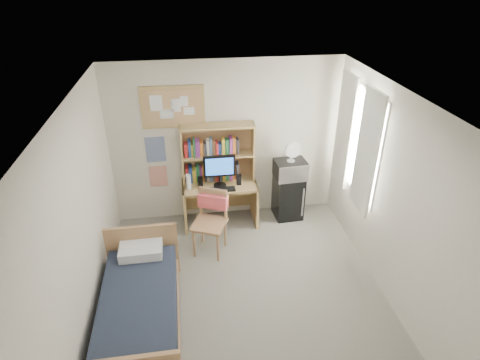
{
  "coord_description": "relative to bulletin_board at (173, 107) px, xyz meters",
  "views": [
    {
      "loc": [
        -0.6,
        -3.69,
        3.84
      ],
      "look_at": [
        0.1,
        1.2,
        1.1
      ],
      "focal_mm": 30.0,
      "sensor_mm": 36.0,
      "label": 1
    }
  ],
  "objects": [
    {
      "name": "curtain_right",
      "position": [
        2.5,
        -0.48,
        -0.32
      ],
      "size": [
        0.04,
        0.55,
        1.7
      ],
      "primitive_type": "cube",
      "color": "white",
      "rests_on": "wall_right"
    },
    {
      "name": "speaker_left",
      "position": [
        0.34,
        -0.36,
        -1.1
      ],
      "size": [
        0.07,
        0.07,
        0.17
      ],
      "primitive_type": "cube",
      "rotation": [
        0.0,
        0.0,
        0.0
      ],
      "color": "black",
      "rests_on": "desk"
    },
    {
      "name": "mini_fridge",
      "position": [
        1.78,
        -0.24,
        -1.55
      ],
      "size": [
        0.47,
        0.47,
        0.75
      ],
      "primitive_type": "cube",
      "rotation": [
        0.0,
        0.0,
        0.07
      ],
      "color": "black",
      "rests_on": "floor"
    },
    {
      "name": "microwave",
      "position": [
        1.78,
        -0.26,
        -1.03
      ],
      "size": [
        0.52,
        0.41,
        0.28
      ],
      "primitive_type": "cube",
      "rotation": [
        0.0,
        0.0,
        0.07
      ],
      "color": "#B5B5BA",
      "rests_on": "mini_fridge"
    },
    {
      "name": "ceiling",
      "position": [
        0.78,
        -2.08,
        0.68
      ],
      "size": [
        3.6,
        4.2,
        0.02
      ],
      "primitive_type": "cube",
      "color": "silver",
      "rests_on": "wall_back"
    },
    {
      "name": "wall_left",
      "position": [
        -1.02,
        -2.08,
        -0.62
      ],
      "size": [
        0.04,
        4.2,
        2.6
      ],
      "primitive_type": "cube",
      "color": "silver",
      "rests_on": "floor"
    },
    {
      "name": "wall_back",
      "position": [
        0.78,
        0.02,
        -0.62
      ],
      "size": [
        3.6,
        0.04,
        2.6
      ],
      "primitive_type": "cube",
      "color": "silver",
      "rests_on": "floor"
    },
    {
      "name": "keyboard",
      "position": [
        0.64,
        -0.5,
        -1.18
      ],
      "size": [
        0.44,
        0.14,
        0.02
      ],
      "primitive_type": "cube",
      "rotation": [
        0.0,
        0.0,
        0.0
      ],
      "color": "black",
      "rests_on": "desk"
    },
    {
      "name": "curtain_left",
      "position": [
        2.5,
        -1.28,
        -0.32
      ],
      "size": [
        0.04,
        0.55,
        1.7
      ],
      "primitive_type": "cube",
      "color": "white",
      "rests_on": "wall_right"
    },
    {
      "name": "wall_right",
      "position": [
        2.58,
        -2.08,
        -0.62
      ],
      "size": [
        0.04,
        4.2,
        2.6
      ],
      "primitive_type": "cube",
      "color": "silver",
      "rests_on": "floor"
    },
    {
      "name": "poster_wave",
      "position": [
        -0.32,
        0.01,
        -0.67
      ],
      "size": [
        0.3,
        0.01,
        0.42
      ],
      "primitive_type": "cube",
      "color": "navy",
      "rests_on": "wall_back"
    },
    {
      "name": "pillow",
      "position": [
        -0.51,
        -1.56,
        -1.36
      ],
      "size": [
        0.54,
        0.38,
        0.13
      ],
      "primitive_type": "cube",
      "rotation": [
        0.0,
        0.0,
        0.01
      ],
      "color": "silver",
      "rests_on": "bed"
    },
    {
      "name": "desk_chair",
      "position": [
        0.41,
        -1.02,
        -1.43
      ],
      "size": [
        0.64,
        0.64,
        0.98
      ],
      "primitive_type": "cube",
      "rotation": [
        0.0,
        0.0,
        -0.4
      ],
      "color": "#AF8052",
      "rests_on": "floor"
    },
    {
      "name": "bed",
      "position": [
        -0.5,
        -2.31,
        -1.67
      ],
      "size": [
        0.91,
        1.8,
        0.49
      ],
      "primitive_type": "cube",
      "rotation": [
        0.0,
        0.0,
        0.01
      ],
      "color": "black",
      "rests_on": "floor"
    },
    {
      "name": "water_bottle",
      "position": [
        0.16,
        -0.4,
        -1.06
      ],
      "size": [
        0.07,
        0.07,
        0.25
      ],
      "primitive_type": "cylinder",
      "rotation": [
        0.0,
        0.0,
        0.0
      ],
      "color": "silver",
      "rests_on": "desk"
    },
    {
      "name": "window_unit",
      "position": [
        2.53,
        -0.88,
        -0.32
      ],
      "size": [
        0.1,
        1.4,
        1.7
      ],
      "primitive_type": "cube",
      "color": "white",
      "rests_on": "wall_right"
    },
    {
      "name": "hutch",
      "position": [
        0.63,
        -0.15,
        -0.72
      ],
      "size": [
        1.13,
        0.29,
        0.92
      ],
      "primitive_type": "cube",
      "rotation": [
        0.0,
        0.0,
        0.0
      ],
      "color": "tan",
      "rests_on": "desk"
    },
    {
      "name": "monitor",
      "position": [
        0.64,
        -0.36,
        -0.93
      ],
      "size": [
        0.49,
        0.04,
        0.52
      ],
      "primitive_type": "cube",
      "rotation": [
        0.0,
        0.0,
        0.0
      ],
      "color": "black",
      "rests_on": "desk"
    },
    {
      "name": "bulletin_board",
      "position": [
        0.0,
        0.0,
        0.0
      ],
      "size": [
        0.94,
        0.03,
        0.64
      ],
      "primitive_type": "cube",
      "color": "tan",
      "rests_on": "wall_back"
    },
    {
      "name": "speaker_right",
      "position": [
        0.94,
        -0.36,
        -1.1
      ],
      "size": [
        0.07,
        0.07,
        0.17
      ],
      "primitive_type": "cube",
      "rotation": [
        0.0,
        0.0,
        0.0
      ],
      "color": "black",
      "rests_on": "desk"
    },
    {
      "name": "floor",
      "position": [
        0.78,
        -2.08,
        -1.93
      ],
      "size": [
        3.6,
        4.2,
        0.02
      ],
      "primitive_type": "cube",
      "color": "gray",
      "rests_on": "ground"
    },
    {
      "name": "desk",
      "position": [
        0.64,
        -0.3,
        -1.55
      ],
      "size": [
        1.17,
        0.59,
        0.73
      ],
      "primitive_type": "cube",
      "rotation": [
        0.0,
        0.0,
        0.0
      ],
      "color": "tan",
      "rests_on": "floor"
    },
    {
      "name": "poster_japan",
      "position": [
        -0.32,
        0.01,
        -1.14
      ],
      "size": [
        0.28,
        0.01,
        0.36
      ],
      "primitive_type": "cube",
      "color": "#CF4324",
      "rests_on": "wall_back"
    },
    {
      "name": "hoodie",
      "position": [
        0.49,
        -0.83,
        -1.16
      ],
      "size": [
        0.45,
        0.29,
        0.21
      ],
      "primitive_type": "cube",
      "rotation": [
        0.0,
        0.0,
        -0.4
      ],
      "color": "#F35C5D",
      "rests_on": "desk_chair"
    },
    {
      "name": "desk_fan",
      "position": [
        1.78,
        -0.26,
        -0.73
      ],
      "size": [
        0.27,
        0.27,
        0.31
      ],
      "primitive_type": "cylinder",
      "rotation": [
        0.0,
        0.0,
        0.07
      ],
      "color": "silver",
      "rests_on": "microwave"
    }
  ]
}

